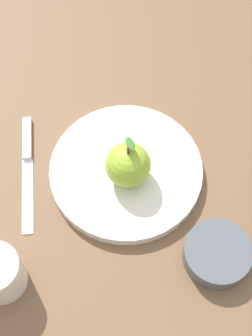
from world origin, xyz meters
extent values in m
plane|color=brown|center=(0.00, 0.00, 0.00)|extent=(2.40, 2.40, 0.00)
cylinder|color=silver|center=(-0.01, -0.03, 0.01)|extent=(0.25, 0.25, 0.02)
torus|color=silver|center=(-0.01, -0.03, 0.02)|extent=(0.25, 0.25, 0.01)
sphere|color=#8CB22D|center=(-0.02, -0.04, 0.05)|extent=(0.07, 0.07, 0.07)
cylinder|color=#4C3319|center=(-0.02, -0.04, 0.10)|extent=(0.00, 0.00, 0.02)
ellipsoid|color=#386628|center=(-0.01, -0.04, 0.10)|extent=(0.03, 0.02, 0.00)
cylinder|color=#4C5156|center=(-0.10, -0.20, 0.02)|extent=(0.10, 0.10, 0.03)
torus|color=#4C5156|center=(-0.10, -0.20, 0.03)|extent=(0.10, 0.10, 0.01)
cylinder|color=#3D4145|center=(-0.10, -0.20, 0.03)|extent=(0.08, 0.08, 0.01)
cube|color=silver|center=(-0.09, 0.11, 0.00)|extent=(0.13, 0.07, 0.00)
cube|color=silver|center=(0.01, 0.15, 0.01)|extent=(0.08, 0.04, 0.01)
camera|label=1|loc=(-0.37, -0.14, 0.72)|focal=53.02mm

